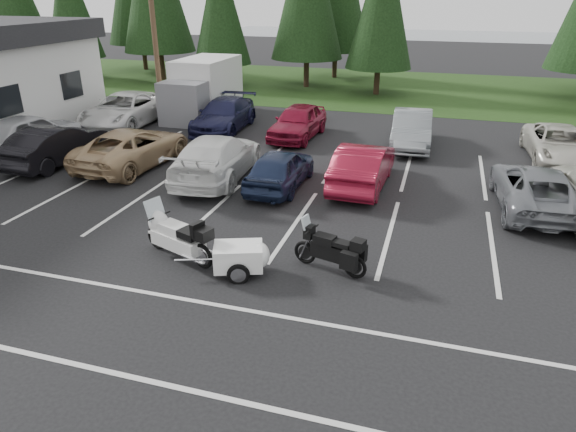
% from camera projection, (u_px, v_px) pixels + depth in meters
% --- Properties ---
extents(ground, '(120.00, 120.00, 0.00)m').
position_uv_depth(ground, '(268.00, 236.00, 14.14)').
color(ground, black).
rests_on(ground, ground).
extents(grass_strip, '(80.00, 16.00, 0.01)m').
position_uv_depth(grass_strip, '(381.00, 88.00, 35.13)').
color(grass_strip, '#1B3410').
rests_on(grass_strip, ground).
extents(lake_water, '(70.00, 50.00, 0.02)m').
position_uv_depth(lake_water, '(448.00, 45.00, 61.19)').
color(lake_water, slate).
rests_on(lake_water, ground).
extents(utility_pole, '(1.60, 0.26, 9.00)m').
position_uv_depth(utility_pole, '(153.00, 23.00, 25.36)').
color(utility_pole, '#473321').
rests_on(utility_pole, ground).
extents(box_truck, '(2.40, 5.60, 2.90)m').
position_uv_depth(box_truck, '(199.00, 89.00, 26.59)').
color(box_truck, silver).
rests_on(box_truck, ground).
extents(stall_markings, '(32.00, 16.00, 0.01)m').
position_uv_depth(stall_markings, '(289.00, 209.00, 15.89)').
color(stall_markings, silver).
rests_on(stall_markings, ground).
extents(conifer_1, '(3.96, 3.96, 9.22)m').
position_uv_depth(conifer_1, '(69.00, 1.00, 36.28)').
color(conifer_1, '#332316').
rests_on(conifer_1, ground).
extents(conifer_3, '(3.87, 3.87, 9.02)m').
position_uv_depth(conifer_3, '(220.00, 5.00, 33.48)').
color(conifer_3, '#332316').
rests_on(conifer_3, ground).
extents(car_near_0, '(2.16, 4.96, 1.67)m').
position_uv_depth(car_near_0, '(28.00, 133.00, 20.91)').
color(car_near_0, '#B5B6BA').
rests_on(car_near_0, ground).
extents(car_near_1, '(1.77, 4.61, 1.50)m').
position_uv_depth(car_near_1, '(56.00, 145.00, 19.71)').
color(car_near_1, black).
rests_on(car_near_1, ground).
extents(car_near_2, '(2.76, 5.35, 1.44)m').
position_uv_depth(car_near_2, '(133.00, 147.00, 19.50)').
color(car_near_2, tan).
rests_on(car_near_2, ground).
extents(car_near_3, '(2.62, 5.51, 1.55)m').
position_uv_depth(car_near_3, '(217.00, 157.00, 18.19)').
color(car_near_3, white).
rests_on(car_near_3, ground).
extents(car_near_4, '(1.63, 3.97, 1.35)m').
position_uv_depth(car_near_4, '(280.00, 168.00, 17.35)').
color(car_near_4, '#19223E').
rests_on(car_near_4, ground).
extents(car_near_5, '(1.70, 4.54, 1.48)m').
position_uv_depth(car_near_5, '(363.00, 165.00, 17.44)').
color(car_near_5, maroon).
rests_on(car_near_5, ground).
extents(car_near_6, '(2.52, 4.98, 1.35)m').
position_uv_depth(car_near_6, '(536.00, 188.00, 15.64)').
color(car_near_6, slate).
rests_on(car_near_6, ground).
extents(car_far_0, '(2.86, 5.77, 1.57)m').
position_uv_depth(car_far_0, '(125.00, 110.00, 25.17)').
color(car_far_0, silver).
rests_on(car_far_0, ground).
extents(car_far_1, '(2.31, 5.13, 1.46)m').
position_uv_depth(car_far_1, '(224.00, 115.00, 24.41)').
color(car_far_1, '#151736').
rests_on(car_far_1, ground).
extents(car_far_2, '(2.00, 4.47, 1.49)m').
position_uv_depth(car_far_2, '(298.00, 122.00, 23.13)').
color(car_far_2, maroon).
rests_on(car_far_2, ground).
extents(car_far_3, '(1.82, 4.63, 1.50)m').
position_uv_depth(car_far_3, '(412.00, 129.00, 21.88)').
color(car_far_3, gray).
rests_on(car_far_3, ground).
extents(car_far_4, '(2.42, 4.85, 1.32)m').
position_uv_depth(car_far_4, '(559.00, 144.00, 20.09)').
color(car_far_4, beige).
rests_on(car_far_4, ground).
extents(touring_motorcycle, '(2.70, 1.65, 1.43)m').
position_uv_depth(touring_motorcycle, '(177.00, 232.00, 12.72)').
color(touring_motorcycle, silver).
rests_on(touring_motorcycle, ground).
extents(cargo_trailer, '(1.88, 1.45, 0.77)m').
position_uv_depth(cargo_trailer, '(239.00, 259.00, 12.14)').
color(cargo_trailer, white).
rests_on(cargo_trailer, ground).
extents(adventure_motorcycle, '(2.27, 1.29, 1.31)m').
position_uv_depth(adventure_motorcycle, '(330.00, 246.00, 12.17)').
color(adventure_motorcycle, black).
rests_on(adventure_motorcycle, ground).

